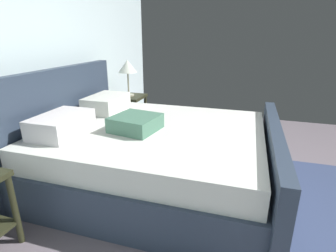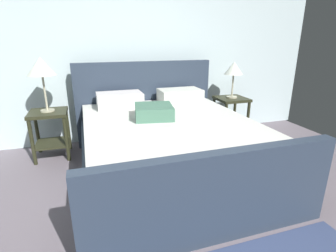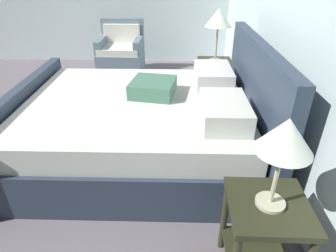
# 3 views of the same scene
# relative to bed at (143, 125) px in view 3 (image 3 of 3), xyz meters

# --- Properties ---
(ground_plane) EXTENTS (5.91, 5.69, 0.02)m
(ground_plane) POSITION_rel_bed_xyz_m (-0.25, -1.61, -0.35)
(ground_plane) COLOR slate
(wall_back) EXTENTS (6.03, 0.12, 2.55)m
(wall_back) POSITION_rel_bed_xyz_m (-0.25, 1.30, 0.93)
(wall_back) COLOR silver
(wall_back) RESTS_ON ground
(bed) EXTENTS (1.95, 2.31, 1.15)m
(bed) POSITION_rel_bed_xyz_m (0.00, 0.00, 0.00)
(bed) COLOR #2C3849
(bed) RESTS_ON ground
(nightstand_right) EXTENTS (0.44, 0.44, 0.60)m
(nightstand_right) POSITION_rel_bed_xyz_m (1.29, 0.85, 0.06)
(nightstand_right) COLOR #2A2B19
(nightstand_right) RESTS_ON ground
(table_lamp_right) EXTENTS (0.28, 0.28, 0.53)m
(table_lamp_right) POSITION_rel_bed_xyz_m (1.29, 0.85, 0.68)
(table_lamp_right) COLOR #B7B293
(table_lamp_right) RESTS_ON nightstand_right
(nightstand_left) EXTENTS (0.44, 0.44, 0.60)m
(nightstand_left) POSITION_rel_bed_xyz_m (-1.28, 0.82, 0.06)
(nightstand_left) COLOR #2A2B19
(nightstand_left) RESTS_ON ground
(table_lamp_left) EXTENTS (0.33, 0.33, 0.65)m
(table_lamp_left) POSITION_rel_bed_xyz_m (-1.28, 0.82, 0.78)
(table_lamp_left) COLOR #B7B293
(table_lamp_left) RESTS_ON nightstand_left
(armchair) EXTENTS (0.73, 0.72, 0.90)m
(armchair) POSITION_rel_bed_xyz_m (-2.40, -0.64, 0.00)
(armchair) COLOR slate
(armchair) RESTS_ON ground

